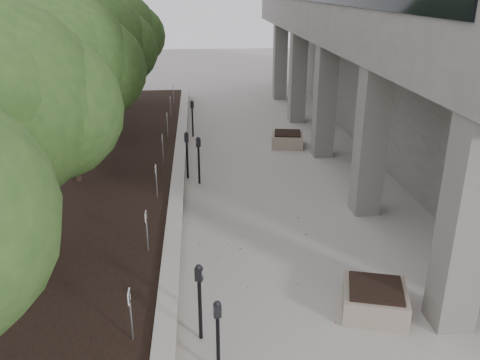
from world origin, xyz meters
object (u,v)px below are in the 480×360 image
parking_meter_1 (218,338)px  planter_front (375,299)px  crabapple_tree_2 (6,143)px  parking_meter_4 (187,155)px  crabapple_tree_3 (68,91)px  parking_meter_2 (200,302)px  parking_meter_5 (192,119)px  crabapple_tree_5 (118,49)px  parking_meter_3 (199,161)px  crabapple_tree_4 (99,65)px  planter_back (287,139)px

parking_meter_1 → planter_front: bearing=17.1°
crabapple_tree_2 → parking_meter_4: size_ratio=3.47×
crabapple_tree_3 → parking_meter_2: (3.58, -7.06, -2.36)m
crabapple_tree_2 → parking_meter_1: 5.42m
crabapple_tree_3 → parking_meter_1: crabapple_tree_3 is taller
parking_meter_1 → parking_meter_5: 13.84m
parking_meter_5 → parking_meter_2: bearing=-104.2°
crabapple_tree_5 → parking_meter_5: crabapple_tree_5 is taller
parking_meter_1 → parking_meter_3: parking_meter_3 is taller
crabapple_tree_4 → planter_back: size_ratio=4.54×
parking_meter_2 → parking_meter_4: 8.07m
crabapple_tree_3 → parking_meter_3: 4.34m
crabapple_tree_2 → parking_meter_3: 6.98m
parking_meter_3 → planter_front: bearing=-82.4°
parking_meter_2 → parking_meter_3: 7.54m
crabapple_tree_5 → planter_front: bearing=-67.3°
parking_meter_4 → crabapple_tree_4: bearing=128.8°
parking_meter_5 → planter_front: (3.52, -12.43, -0.49)m
parking_meter_4 → parking_meter_5: bearing=87.8°
crabapple_tree_5 → parking_meter_1: (3.85, -17.96, -2.42)m
parking_meter_3 → crabapple_tree_4: bearing=111.2°
crabapple_tree_3 → parking_meter_5: 7.19m
parking_meter_1 → parking_meter_2: (-0.27, 0.90, 0.06)m
crabapple_tree_3 → parking_meter_4: size_ratio=3.47×
parking_meter_3 → planter_back: size_ratio=1.30×
parking_meter_5 → planter_back: (3.70, -1.68, -0.49)m
crabapple_tree_5 → parking_meter_4: size_ratio=3.47×
crabapple_tree_5 → planter_back: (7.11, -5.80, -2.84)m
crabapple_tree_4 → parking_meter_1: bearing=-73.4°
parking_meter_3 → parking_meter_2: bearing=-107.9°
crabapple_tree_3 → parking_meter_4: crabapple_tree_3 is taller
parking_meter_2 → planter_back: (3.54, 11.25, -0.48)m
parking_meter_2 → planter_back: bearing=92.3°
crabapple_tree_3 → parking_meter_1: (3.85, -7.96, -2.42)m
crabapple_tree_2 → parking_meter_5: 11.64m
parking_meter_2 → crabapple_tree_2: bearing=169.9°
crabapple_tree_5 → planter_front: crabapple_tree_5 is taller
planter_back → parking_meter_1: bearing=-105.0°
crabapple_tree_4 → planter_back: bearing=-6.4°
crabapple_tree_4 → planter_back: (7.11, -0.80, -2.84)m
crabapple_tree_5 → planter_back: size_ratio=4.54×
crabapple_tree_4 → parking_meter_5: bearing=14.4°
parking_meter_4 → parking_meter_2: bearing=-88.0°
parking_meter_4 → planter_back: parking_meter_4 is taller
parking_meter_2 → planter_back: size_ratio=1.27×
parking_meter_1 → parking_meter_2: 0.94m
crabapple_tree_2 → parking_meter_4: 7.22m
parking_meter_5 → planter_front: bearing=-89.1°
crabapple_tree_3 → planter_back: bearing=30.5°
parking_meter_3 → planter_back: bearing=29.3°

